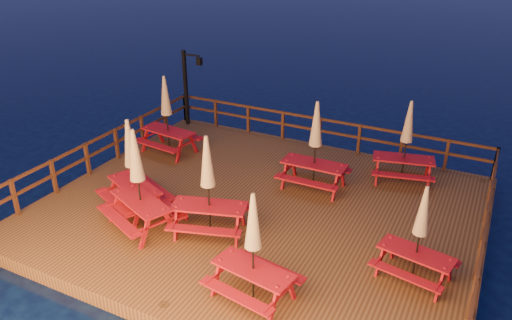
% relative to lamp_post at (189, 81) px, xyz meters
% --- Properties ---
extents(ground, '(500.00, 500.00, 0.00)m').
position_rel_lamp_post_xyz_m(ground, '(5.39, -4.55, -2.20)').
color(ground, black).
rests_on(ground, ground).
extents(deck, '(12.00, 10.00, 0.40)m').
position_rel_lamp_post_xyz_m(deck, '(5.39, -4.55, -2.00)').
color(deck, '#472A17').
rests_on(deck, ground).
extents(deck_piles, '(11.44, 9.44, 1.40)m').
position_rel_lamp_post_xyz_m(deck_piles, '(5.39, -4.55, -2.50)').
color(deck_piles, '#3A1F12').
rests_on(deck_piles, ground).
extents(railing, '(11.80, 9.75, 1.10)m').
position_rel_lamp_post_xyz_m(railing, '(5.39, -2.77, -1.03)').
color(railing, '#3A1F12').
rests_on(railing, deck).
extents(lamp_post, '(0.85, 0.18, 3.00)m').
position_rel_lamp_post_xyz_m(lamp_post, '(0.00, 0.00, 0.00)').
color(lamp_post, black).
rests_on(lamp_post, deck).
extents(picnic_table_0, '(2.12, 1.82, 2.78)m').
position_rel_lamp_post_xyz_m(picnic_table_0, '(0.82, -2.62, -0.35)').
color(picnic_table_0, maroon).
rests_on(picnic_table_0, deck).
extents(picnic_table_1, '(2.45, 2.26, 2.83)m').
position_rel_lamp_post_xyz_m(picnic_table_1, '(3.09, -6.95, -0.33)').
color(picnic_table_1, maroon).
rests_on(picnic_table_1, deck).
extents(picnic_table_2, '(2.39, 2.21, 2.74)m').
position_rel_lamp_post_xyz_m(picnic_table_2, '(2.35, -6.30, -0.37)').
color(picnic_table_2, maroon).
rests_on(picnic_table_2, deck).
extents(picnic_table_3, '(1.95, 1.61, 2.79)m').
position_rel_lamp_post_xyz_m(picnic_table_3, '(6.34, -2.79, -0.34)').
color(picnic_table_3, maroon).
rests_on(picnic_table_3, deck).
extents(picnic_table_4, '(1.91, 1.67, 2.39)m').
position_rel_lamp_post_xyz_m(picnic_table_4, '(9.96, -5.84, -0.55)').
color(picnic_table_4, maroon).
rests_on(picnic_table_4, deck).
extents(picnic_table_5, '(2.15, 1.91, 2.65)m').
position_rel_lamp_post_xyz_m(picnic_table_5, '(8.67, -1.09, -0.42)').
color(picnic_table_5, maroon).
rests_on(picnic_table_5, deck).
extents(picnic_table_6, '(2.02, 1.75, 2.58)m').
position_rel_lamp_post_xyz_m(picnic_table_6, '(6.98, -8.07, -0.45)').
color(picnic_table_6, maroon).
rests_on(picnic_table_6, deck).
extents(picnic_table_7, '(2.31, 2.09, 2.76)m').
position_rel_lamp_post_xyz_m(picnic_table_7, '(4.82, -6.34, -0.36)').
color(picnic_table_7, maroon).
rests_on(picnic_table_7, deck).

